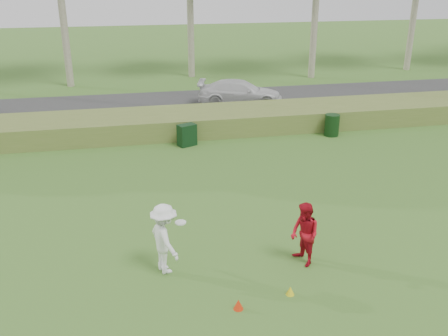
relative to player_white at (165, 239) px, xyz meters
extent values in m
plane|color=#346321|center=(2.13, -0.80, -0.89)|extent=(120.00, 120.00, 0.00)
cube|color=#566C2B|center=(2.13, 11.20, -0.44)|extent=(80.00, 3.00, 0.90)
cube|color=#2D2D2D|center=(2.13, 16.20, -0.86)|extent=(80.00, 6.00, 0.06)
imported|color=white|center=(0.00, 0.00, 0.00)|extent=(1.02, 1.31, 1.78)
cylinder|color=white|center=(0.40, 0.00, 0.40)|extent=(0.27, 0.27, 0.03)
imported|color=#AA0E1C|center=(3.42, -0.37, -0.07)|extent=(0.79, 0.92, 1.64)
cone|color=red|center=(1.40, -1.83, -0.77)|extent=(0.22, 0.22, 0.24)
cone|color=yellow|center=(2.67, -1.57, -0.78)|extent=(0.20, 0.20, 0.22)
cube|color=black|center=(1.81, 9.24, -0.43)|extent=(0.86, 0.72, 0.92)
cylinder|color=black|center=(8.31, 9.28, -0.41)|extent=(0.75, 0.75, 0.96)
imported|color=silver|center=(5.55, 15.29, -0.18)|extent=(4.84, 2.96, 1.31)
camera|label=1|loc=(-0.75, -10.56, 6.01)|focal=40.00mm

